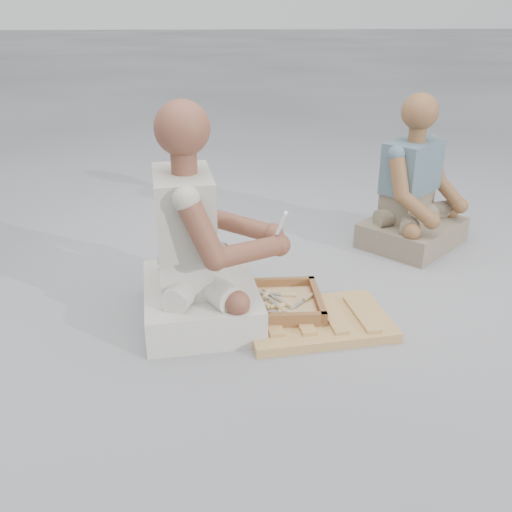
{
  "coord_description": "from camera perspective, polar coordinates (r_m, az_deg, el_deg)",
  "views": [
    {
      "loc": [
        -0.27,
        -2.04,
        1.31
      ],
      "look_at": [
        -0.13,
        0.21,
        0.3
      ],
      "focal_mm": 40.0,
      "sensor_mm": 36.0,
      "label": 1
    }
  ],
  "objects": [
    {
      "name": "wood_chip_1",
      "position": [
        2.93,
        1.99,
        -2.39
      ],
      "size": [
        0.02,
        0.02,
        0.0
      ],
      "primitive_type": "cube",
      "rotation": [
        0.0,
        0.0,
        1.55
      ],
      "color": "#D4B27D",
      "rests_on": "ground"
    },
    {
      "name": "wood_chip_0",
      "position": [
        2.79,
        5.27,
        -3.94
      ],
      "size": [
        0.02,
        0.02,
        0.0
      ],
      "primitive_type": "cube",
      "rotation": [
        0.0,
        0.0,
        0.58
      ],
      "color": "#D4B27D",
      "rests_on": "ground"
    },
    {
      "name": "wood_chip_6",
      "position": [
        2.61,
        -4.2,
        -6.11
      ],
      "size": [
        0.02,
        0.02,
        0.0
      ],
      "primitive_type": "cube",
      "rotation": [
        0.0,
        0.0,
        1.19
      ],
      "color": "#D4B27D",
      "rests_on": "ground"
    },
    {
      "name": "wood_chip_3",
      "position": [
        2.8,
        1.24,
        -3.81
      ],
      "size": [
        0.02,
        0.02,
        0.0
      ],
      "primitive_type": "cube",
      "rotation": [
        0.0,
        0.0,
        0.29
      ],
      "color": "#D4B27D",
      "rests_on": "ground"
    },
    {
      "name": "wood_chip_4",
      "position": [
        2.74,
        6.71,
        -4.65
      ],
      "size": [
        0.02,
        0.02,
        0.0
      ],
      "primitive_type": "cube",
      "rotation": [
        0.0,
        0.0,
        0.31
      ],
      "color": "#D4B27D",
      "rests_on": "ground"
    },
    {
      "name": "chisel_2",
      "position": [
        2.61,
        0.86,
        -4.06
      ],
      "size": [
        0.11,
        0.21,
        0.02
      ],
      "rotation": [
        0.0,
        0.0,
        1.16
      ],
      "color": "silver",
      "rests_on": "tool_tray"
    },
    {
      "name": "wood_chip_8",
      "position": [
        2.78,
        -4.12,
        -4.0
      ],
      "size": [
        0.02,
        0.02,
        0.0
      ],
      "primitive_type": "cube",
      "rotation": [
        0.0,
        0.0,
        0.25
      ],
      "color": "#D4B27D",
      "rests_on": "ground"
    },
    {
      "name": "companion",
      "position": [
        3.4,
        15.54,
        5.73
      ],
      "size": [
        0.71,
        0.7,
        0.87
      ],
      "rotation": [
        0.0,
        0.0,
        3.9
      ],
      "color": "#7D6E5A",
      "rests_on": "ground"
    },
    {
      "name": "carved_panel",
      "position": [
        2.55,
        6.09,
        -6.49
      ],
      "size": [
        0.68,
        0.5,
        0.04
      ],
      "primitive_type": "cube",
      "rotation": [
        0.0,
        0.0,
        0.14
      ],
      "color": "#9B623C",
      "rests_on": "ground"
    },
    {
      "name": "wood_chip_5",
      "position": [
        2.93,
        2.09,
        -2.49
      ],
      "size": [
        0.02,
        0.02,
        0.0
      ],
      "primitive_type": "cube",
      "rotation": [
        0.0,
        0.0,
        3.0
      ],
      "color": "#D4B27D",
      "rests_on": "ground"
    },
    {
      "name": "chisel_9",
      "position": [
        2.56,
        0.37,
        -4.63
      ],
      "size": [
        0.17,
        0.17,
        0.02
      ],
      "rotation": [
        0.0,
        0.0,
        -0.8
      ],
      "color": "silver",
      "rests_on": "tool_tray"
    },
    {
      "name": "chisel_5",
      "position": [
        2.65,
        2.78,
        -3.87
      ],
      "size": [
        0.22,
        0.06,
        0.02
      ],
      "rotation": [
        0.0,
        0.0,
        -0.17
      ],
      "color": "silver",
      "rests_on": "tool_tray"
    },
    {
      "name": "wood_chip_7",
      "position": [
        2.46,
        1.98,
        -8.08
      ],
      "size": [
        0.02,
        0.02,
        0.0
      ],
      "primitive_type": "cube",
      "rotation": [
        0.0,
        0.0,
        0.72
      ],
      "color": "#D4B27D",
      "rests_on": "ground"
    },
    {
      "name": "chisel_7",
      "position": [
        2.59,
        0.27,
        -4.56
      ],
      "size": [
        0.12,
        0.2,
        0.02
      ],
      "rotation": [
        0.0,
        0.0,
        -1.1
      ],
      "color": "silver",
      "rests_on": "tool_tray"
    },
    {
      "name": "ground",
      "position": [
        2.44,
        3.38,
        -8.45
      ],
      "size": [
        60.0,
        60.0,
        0.0
      ],
      "primitive_type": "plane",
      "color": "#99999E",
      "rests_on": "ground"
    },
    {
      "name": "wood_chip_2",
      "position": [
        2.77,
        7.06,
        -4.31
      ],
      "size": [
        0.02,
        0.02,
        0.0
      ],
      "primitive_type": "cube",
      "rotation": [
        0.0,
        0.0,
        2.09
      ],
      "color": "#D4B27D",
      "rests_on": "ground"
    },
    {
      "name": "chisel_4",
      "position": [
        2.51,
        0.62,
        -5.45
      ],
      "size": [
        0.1,
        0.21,
        0.02
      ],
      "rotation": [
        0.0,
        0.0,
        -1.18
      ],
      "color": "silver",
      "rests_on": "tool_tray"
    },
    {
      "name": "chisel_3",
      "position": [
        2.53,
        2.31,
        -5.11
      ],
      "size": [
        0.11,
        0.21,
        0.02
      ],
      "rotation": [
        0.0,
        0.0,
        -1.15
      ],
      "color": "silver",
      "rests_on": "tool_tray"
    },
    {
      "name": "chisel_0",
      "position": [
        2.5,
        2.58,
        -5.63
      ],
      "size": [
        0.22,
        0.06,
        0.02
      ],
      "rotation": [
        0.0,
        0.0,
        -0.2
      ],
      "color": "silver",
      "rests_on": "tool_tray"
    },
    {
      "name": "chisel_8",
      "position": [
        2.54,
        1.71,
        -5.1
      ],
      "size": [
        0.21,
        0.08,
        0.02
      ],
      "rotation": [
        0.0,
        0.0,
        0.31
      ],
      "color": "silver",
      "rests_on": "tool_tray"
    },
    {
      "name": "chisel_6",
      "position": [
        2.58,
        2.91,
        -4.72
      ],
      "size": [
        0.14,
        0.19,
        0.02
      ],
      "rotation": [
        0.0,
        0.0,
        -0.97
      ],
      "color": "silver",
      "rests_on": "tool_tray"
    },
    {
      "name": "craftsman",
      "position": [
        2.47,
        -5.89,
        0.61
      ],
      "size": [
        0.68,
        0.68,
        0.97
      ],
      "rotation": [
        0.0,
        0.0,
        -1.45
      ],
      "color": "beige",
      "rests_on": "ground"
    },
    {
      "name": "chisel_1",
      "position": [
        2.61,
        4.99,
        -4.35
      ],
      "size": [
        0.16,
        0.17,
        0.02
      ],
      "rotation": [
        0.0,
        0.0,
        0.83
      ],
      "color": "silver",
      "rests_on": "tool_tray"
    },
    {
      "name": "tool_tray",
      "position": [
        2.59,
        1.39,
        -4.75
      ],
      "size": [
        0.46,
        0.37,
        0.06
      ],
      "rotation": [
        0.0,
        0.0,
        0.01
      ],
      "color": "brown",
      "rests_on": "carved_panel"
    },
    {
      "name": "mobile_phone",
      "position": [
        2.42,
        2.59,
        3.34
      ],
      "size": [
        0.06,
        0.05,
        0.1
      ],
      "rotation": [
        -0.35,
        0.0,
        -1.85
      ],
      "color": "silver",
      "rests_on": "craftsman"
    }
  ]
}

